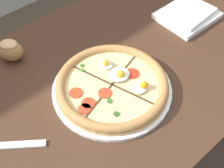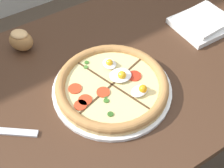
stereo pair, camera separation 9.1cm
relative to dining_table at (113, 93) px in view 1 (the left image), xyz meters
name	(u,v)px [view 1 (the left image)]	position (x,y,z in m)	size (l,w,h in m)	color
dining_table	(113,93)	(0.00, 0.00, 0.00)	(1.24, 0.76, 0.74)	#422819
pizza	(112,86)	(-0.06, -0.06, 0.13)	(0.36, 0.36, 0.05)	white
napkin_folded	(188,14)	(0.38, 0.02, 0.13)	(0.21, 0.18, 0.04)	silver
bread_piece_mid	(10,50)	(-0.21, 0.26, 0.15)	(0.10, 0.10, 0.07)	#A3703D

